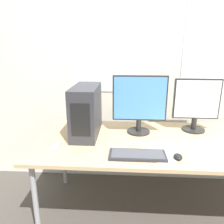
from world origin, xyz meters
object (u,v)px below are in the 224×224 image
pc_tower (86,111)px  cell_phone (56,146)px  monitor_main (140,103)px  keyboard (138,155)px  monitor_right_near (196,104)px  mouse (178,157)px

pc_tower → cell_phone: size_ratio=3.30×
pc_tower → monitor_main: (0.46, 0.07, 0.06)m
keyboard → cell_phone: 0.64m
monitor_right_near → pc_tower: bearing=-171.4°
pc_tower → keyboard: bearing=-42.0°
keyboard → cell_phone: size_ratio=2.68×
cell_phone → mouse: bearing=-8.9°
monitor_main → mouse: 0.59m
mouse → cell_phone: size_ratio=0.56×
pc_tower → keyboard: pc_tower is taller
mouse → pc_tower: bearing=150.1°
mouse → keyboard: bearing=175.9°
monitor_main → mouse: bearing=-62.3°
monitor_right_near → keyboard: 0.79m
monitor_main → mouse: (0.25, -0.47, -0.26)m
monitor_main → monitor_right_near: size_ratio=1.07×
pc_tower → keyboard: (0.43, -0.39, -0.20)m
monitor_right_near → keyboard: (-0.54, -0.53, -0.24)m
pc_tower → mouse: pc_tower is taller
pc_tower → monitor_main: bearing=8.1°
pc_tower → monitor_right_near: (0.97, 0.15, 0.04)m
monitor_main → monitor_right_near: bearing=9.1°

